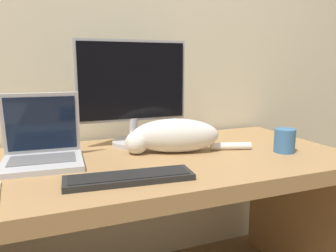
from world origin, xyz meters
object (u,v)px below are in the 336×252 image
laptop (42,150)px  coffee_mug (285,141)px  cat (173,136)px  monitor (133,91)px  external_keyboard (129,178)px

laptop → coffee_mug: (0.97, -0.21, -0.00)m
coffee_mug → cat: bearing=158.8°
cat → monitor: bearing=138.3°
monitor → cat: (0.12, -0.20, -0.18)m
external_keyboard → cat: cat is taller
monitor → cat: 0.29m
external_keyboard → coffee_mug: coffee_mug is taller
external_keyboard → coffee_mug: 0.72m
monitor → laptop: bearing=-158.3°
monitor → external_keyboard: (-0.15, -0.47, -0.24)m
cat → laptop: bearing=-166.8°
external_keyboard → cat: bearing=50.6°
monitor → laptop: 0.48m
monitor → coffee_mug: 0.71m
external_keyboard → cat: 0.39m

